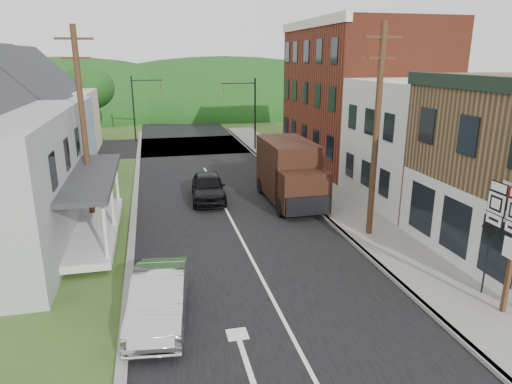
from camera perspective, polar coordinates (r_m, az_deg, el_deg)
ground at (r=16.15m, az=1.23°, el=-11.73°), size 120.00×120.00×0.00m
road at (r=25.22m, az=-4.35°, el=-1.16°), size 9.00×90.00×0.02m
cross_road at (r=41.64m, az=-7.96°, el=5.79°), size 60.00×9.00×0.02m
sidewalk_right at (r=24.91m, az=9.92°, el=-1.42°), size 2.80×55.00×0.15m
curb_right at (r=24.43m, az=6.99°, el=-1.65°), size 0.20×55.00×0.15m
curb_left at (r=23.09m, az=-15.07°, el=-3.24°), size 0.30×55.00×0.12m
storefront_white at (r=26.31m, az=21.66°, el=5.75°), size 8.00×7.00×6.50m
storefront_red at (r=34.27m, az=12.96°, el=11.69°), size 8.00×12.00×10.00m
house_blue at (r=31.92m, az=-26.68°, el=7.68°), size 7.14×8.16×7.28m
house_cream at (r=40.76m, az=-24.57°, el=9.50°), size 7.14×8.16×7.28m
utility_pole_right at (r=19.77m, az=14.80°, el=7.29°), size 1.60×0.26×9.00m
utility_pole_left at (r=22.18m, az=-20.77°, el=7.73°), size 1.60×0.26×9.00m
traffic_signal_right at (r=38.29m, az=-1.15°, el=10.70°), size 2.87×0.20×6.00m
traffic_signal_left at (r=44.45m, az=-14.22°, el=11.02°), size 2.87×0.20×6.00m
tree_left_d at (r=46.18m, az=-20.25°, el=12.11°), size 4.80×4.80×6.94m
forested_ridge at (r=69.29m, az=-10.16°, el=9.94°), size 90.00×30.00×16.00m
silver_sedan at (r=14.25m, az=-12.02°, el=-12.89°), size 2.07×4.60×1.46m
dark_sedan at (r=25.24m, az=-6.00°, el=0.60°), size 2.12×4.58×1.52m
delivery_van at (r=24.53m, az=4.30°, el=2.42°), size 2.49×5.97×3.33m
warning_sign at (r=16.51m, az=26.99°, el=-6.06°), size 0.10×0.72×2.60m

